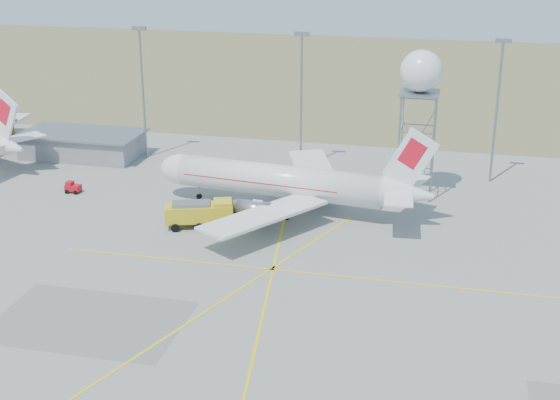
% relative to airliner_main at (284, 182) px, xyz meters
% --- Properties ---
extents(grass_strip, '(400.00, 120.00, 0.03)m').
position_rel_airliner_main_xyz_m(grass_strip, '(8.49, 92.13, -3.88)').
color(grass_strip, brown).
rests_on(grass_strip, ground).
extents(building_grey, '(19.00, 10.00, 3.90)m').
position_rel_airliner_main_xyz_m(building_grey, '(-36.51, 16.13, -1.92)').
color(building_grey, gray).
rests_on(building_grey, ground).
extents(mast_a, '(2.20, 0.50, 20.50)m').
position_rel_airliner_main_xyz_m(mast_a, '(-26.51, 18.13, 8.18)').
color(mast_a, gray).
rests_on(mast_a, ground).
extents(mast_b, '(2.20, 0.50, 20.50)m').
position_rel_airliner_main_xyz_m(mast_b, '(-1.51, 18.13, 8.18)').
color(mast_b, gray).
rests_on(mast_b, ground).
extents(mast_c, '(2.20, 0.50, 20.50)m').
position_rel_airliner_main_xyz_m(mast_c, '(26.49, 18.13, 8.18)').
color(mast_c, gray).
rests_on(mast_c, ground).
extents(airliner_main, '(37.32, 36.05, 12.71)m').
position_rel_airliner_main_xyz_m(airliner_main, '(0.00, 0.00, 0.00)').
color(airliner_main, silver).
rests_on(airliner_main, ground).
extents(radar_tower, '(5.52, 5.52, 19.97)m').
position_rel_airliner_main_xyz_m(radar_tower, '(16.13, 9.57, 7.31)').
color(radar_tower, gray).
rests_on(radar_tower, ground).
extents(fire_truck, '(8.74, 5.33, 3.32)m').
position_rel_airliner_main_xyz_m(fire_truck, '(-8.71, -7.77, -2.30)').
color(fire_truck, gold).
rests_on(fire_truck, ground).
extents(baggage_tug, '(2.08, 1.67, 1.59)m').
position_rel_airliner_main_xyz_m(baggage_tug, '(-30.06, 0.04, -3.29)').
color(baggage_tug, '#AD0C17').
rests_on(baggage_tug, ground).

